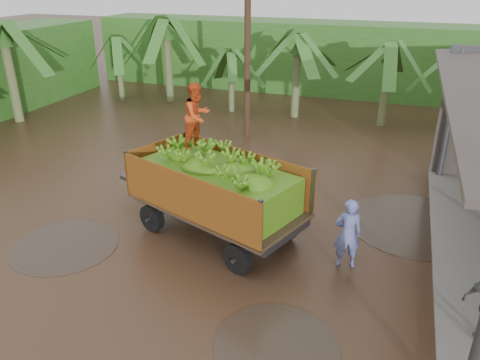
# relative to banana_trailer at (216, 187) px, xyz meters

# --- Properties ---
(ground) EXTENTS (100.00, 100.00, 0.00)m
(ground) POSITION_rel_banana_trailer_xyz_m (0.09, -0.03, -1.31)
(ground) COLOR black
(ground) RESTS_ON ground
(hedge_north) EXTENTS (22.00, 3.00, 3.60)m
(hedge_north) POSITION_rel_banana_trailer_xyz_m (-1.91, 15.97, 0.49)
(hedge_north) COLOR #2D661E
(hedge_north) RESTS_ON ground
(banana_trailer) EXTENTS (5.96, 3.43, 3.63)m
(banana_trailer) POSITION_rel_banana_trailer_xyz_m (0.00, 0.00, 0.00)
(banana_trailer) COLOR #A86018
(banana_trailer) RESTS_ON ground
(man_blue) EXTENTS (0.69, 0.56, 1.66)m
(man_blue) POSITION_rel_banana_trailer_xyz_m (3.22, -0.32, -0.49)
(man_blue) COLOR #6670BA
(man_blue) RESTS_ON ground
(utility_pole) EXTENTS (1.20, 0.24, 8.74)m
(utility_pole) POSITION_rel_banana_trailer_xyz_m (-1.68, 7.38, 3.11)
(utility_pole) COLOR #47301E
(utility_pole) RESTS_ON ground
(banana_plants) EXTENTS (20.70, 19.92, 4.34)m
(banana_plants) POSITION_rel_banana_trailer_xyz_m (-7.12, 5.71, 0.54)
(banana_plants) COLOR #2D661E
(banana_plants) RESTS_ON ground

